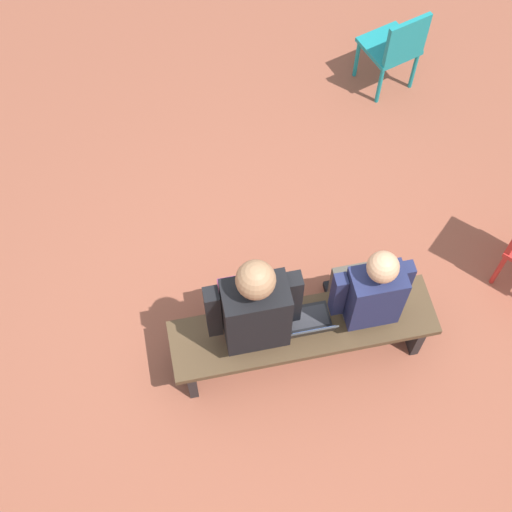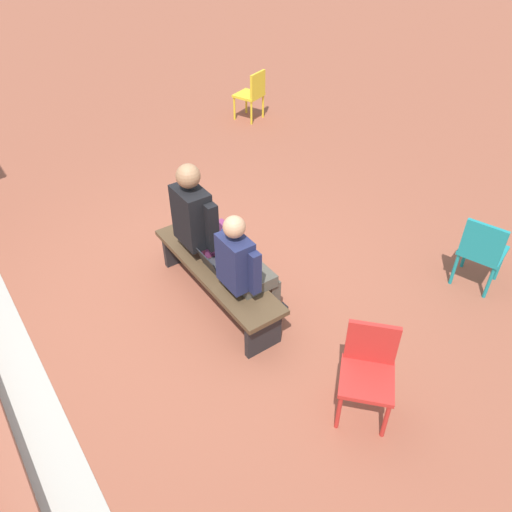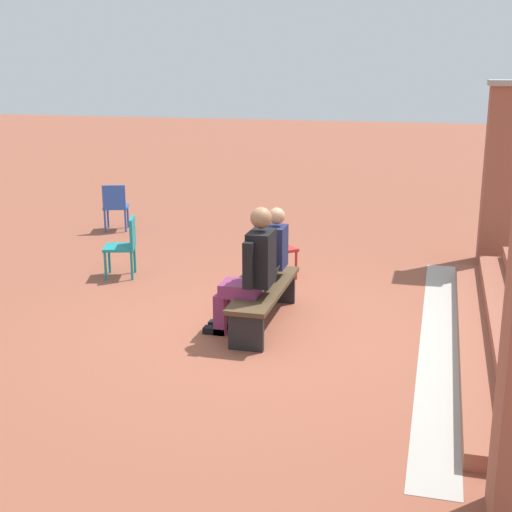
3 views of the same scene
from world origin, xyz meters
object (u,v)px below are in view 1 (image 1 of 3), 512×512
(bench, at_px, (303,332))
(person_student, at_px, (367,290))
(person_adult, at_px, (252,306))
(laptop, at_px, (309,324))
(plastic_chair_mid_courtyard, at_px, (396,46))

(bench, xyz_separation_m, person_student, (-0.42, -0.06, 0.34))
(person_student, xyz_separation_m, person_adult, (0.76, -0.01, 0.06))
(bench, bearing_deg, person_adult, -12.22)
(bench, relative_size, person_adult, 1.25)
(bench, xyz_separation_m, person_adult, (0.34, -0.07, 0.40))
(person_student, relative_size, laptop, 4.01)
(bench, distance_m, person_student, 0.54)
(laptop, distance_m, plastic_chair_mid_courtyard, 2.70)
(bench, height_order, plastic_chair_mid_courtyard, plastic_chair_mid_courtyard)
(person_adult, xyz_separation_m, laptop, (-0.36, 0.08, -0.25))
(person_adult, bearing_deg, bench, 167.78)
(bench, distance_m, plastic_chair_mid_courtyard, 2.71)
(laptop, bearing_deg, person_adult, -13.12)
(bench, bearing_deg, person_student, -171.41)
(plastic_chair_mid_courtyard, bearing_deg, laptop, 60.55)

